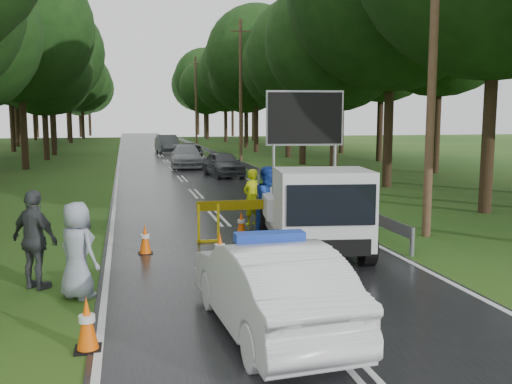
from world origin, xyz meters
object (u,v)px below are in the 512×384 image
object	(u,v)px
work_truck	(313,209)
civilian	(269,201)
police_sedan	(269,287)
officer	(251,197)
barrier	(247,210)
queue_car_fourth	(167,144)
queue_car_first	(223,164)
queue_car_second	(186,156)
queue_car_third	(188,152)

from	to	relation	value
work_truck	civilian	bearing A→B (deg)	114.03
police_sedan	work_truck	size ratio (longest dim) A/B	0.86
civilian	officer	bearing A→B (deg)	52.15
police_sedan	barrier	bearing A→B (deg)	-103.50
officer	civilian	distance (m)	1.73
work_truck	queue_car_fourth	world-z (taller)	work_truck
officer	queue_car_first	size ratio (longest dim) A/B	0.43
officer	queue_car_fourth	size ratio (longest dim) A/B	0.35
officer	civilian	xyz separation A→B (m)	(0.11, -1.72, 0.11)
police_sedan	queue_car_first	bearing A→B (deg)	-102.39
police_sedan	work_truck	distance (m)	5.39
civilian	queue_car_second	size ratio (longest dim) A/B	0.39
police_sedan	civilian	size ratio (longest dim) A/B	2.27
barrier	queue_car_fourth	bearing A→B (deg)	89.90
barrier	queue_car_second	bearing A→B (deg)	88.85
barrier	queue_car_third	world-z (taller)	queue_car_third
officer	queue_car_fourth	distance (m)	35.16
barrier	queue_car_third	xyz separation A→B (m)	(1.53, 28.51, -0.20)
barrier	officer	distance (m)	2.31
work_truck	queue_car_second	world-z (taller)	work_truck
civilian	queue_car_third	world-z (taller)	civilian
police_sedan	work_truck	bearing A→B (deg)	-120.12
police_sedan	officer	distance (m)	8.76
work_truck	civilian	size ratio (longest dim) A/B	2.65
police_sedan	officer	size ratio (longest dim) A/B	2.57
officer	police_sedan	bearing A→B (deg)	45.72
police_sedan	civilian	world-z (taller)	civilian
officer	queue_car_third	xyz separation A→B (m)	(0.92, 26.28, -0.22)
officer	civilian	size ratio (longest dim) A/B	0.88
officer	queue_car_second	bearing A→B (deg)	-124.07
queue_car_fourth	officer	bearing A→B (deg)	-93.57
queue_car_third	work_truck	bearing A→B (deg)	-84.20
barrier	queue_car_first	xyz separation A→B (m)	(2.17, 16.51, -0.15)
police_sedan	queue_car_fourth	xyz separation A→B (m)	(1.60, 43.77, 0.10)
work_truck	queue_car_third	xyz separation A→B (m)	(0.21, 30.04, -0.42)
queue_car_first	queue_car_third	xyz separation A→B (m)	(-0.64, 12.00, -0.05)
queue_car_first	queue_car_third	bearing A→B (deg)	85.80
barrier	queue_car_first	size ratio (longest dim) A/B	0.67
barrier	queue_car_fourth	xyz separation A→B (m)	(0.59, 37.38, -0.03)
officer	civilian	bearing A→B (deg)	60.17
queue_car_fourth	work_truck	bearing A→B (deg)	-92.53
work_truck	barrier	distance (m)	2.03
police_sedan	barrier	distance (m)	6.46
civilian	queue_car_second	bearing A→B (deg)	48.24
queue_car_first	queue_car_second	distance (m)	6.16
officer	queue_car_third	size ratio (longest dim) A/B	0.37
police_sedan	queue_car_second	xyz separation A→B (m)	(1.78, 28.89, 0.01)
queue_car_second	queue_car_fourth	xyz separation A→B (m)	(-0.18, 14.88, 0.09)
work_truck	barrier	world-z (taller)	work_truck
queue_car_second	queue_car_third	world-z (taller)	queue_car_second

